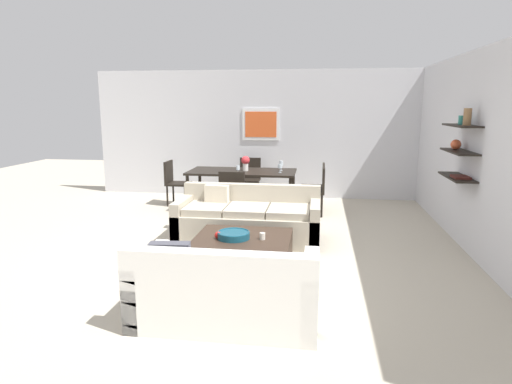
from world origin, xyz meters
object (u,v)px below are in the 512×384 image
Objects in this scene: wine_glass_right_far at (281,163)px; wine_glass_foot at (238,168)px; dining_chair_right_near at (317,188)px; dining_chair_left_far at (174,180)px; loveseat_white at (226,291)px; dining_chair_head at (250,176)px; wine_glass_right_near at (280,166)px; centerpiece_vase at (245,162)px; coffee_table at (242,253)px; dining_chair_foot at (233,193)px; wine_glass_head at (246,161)px; dining_table at (242,174)px; dining_chair_right_far at (317,183)px; decorative_bowl at (234,235)px; candle_jar at (262,236)px; apple_on_coffee_table at (218,235)px; sofa_beige at (248,220)px.

wine_glass_right_far is 1.21× the size of wine_glass_foot.
dining_chair_right_near is 1.00× the size of dining_chair_left_far.
dining_chair_right_near is at bearing -8.77° from dining_chair_left_far.
dining_chair_head is at bearing 96.64° from loveseat_white.
centerpiece_vase is (-0.67, 0.14, 0.05)m from wine_glass_right_near.
coffee_table is 1.33× the size of dining_chair_left_far.
dining_chair_foot is 4.77× the size of wine_glass_head.
loveseat_white is 5.03m from dining_chair_left_far.
dining_table is at bearing 90.00° from wine_glass_foot.
centerpiece_vase is at bearing 170.16° from dining_chair_right_near.
dining_chair_right_far is at bearing 0.00° from dining_chair_left_far.
dining_chair_right_far is 1.00× the size of dining_chair_foot.
decorative_bowl is 2.50× the size of wine_glass_foot.
decorative_bowl is 3.42m from dining_chair_right_far.
candle_jar is at bearing -102.46° from dining_chair_right_near.
wine_glass_right_near reaches higher than loveseat_white.
loveseat_white is 3.55m from dining_chair_foot.
wine_glass_right_far is 0.69× the size of centerpiece_vase.
dining_chair_foot is at bearing 103.98° from coffee_table.
apple_on_coffee_table is at bearing -175.50° from candle_jar.
sofa_beige is 2.32m from dining_chair_right_far.
wine_glass_right_near is (0.11, 4.26, 0.57)m from loveseat_white.
dining_chair_right_far is at bearing 70.66° from apple_on_coffee_table.
wine_glass_right_near is (0.20, 2.90, 0.67)m from coffee_table.
sofa_beige is at bearing -79.79° from wine_glass_head.
centerpiece_vase is (-0.37, 3.08, 0.49)m from decorative_bowl.
candle_jar is at bearing 82.69° from loveseat_white.
dining_table is at bearing 94.57° from apple_on_coffee_table.
loveseat_white is 4.67m from dining_chair_right_far.
decorative_bowl is 3.14m from centerpiece_vase.
coffee_table is at bearing 172.64° from candle_jar.
wine_glass_right_near is (0.48, 2.98, 0.44)m from apple_on_coffee_table.
wine_glass_head is (-0.25, 3.52, 0.46)m from apple_on_coffee_table.
dining_chair_right_near and dining_chair_head have the same top height.
apple_on_coffee_table is at bearing -86.61° from centerpiece_vase.
coffee_table is 3.79m from dining_chair_left_far.
wine_glass_foot is at bearing 95.29° from apple_on_coffee_table.
wine_glass_right_far is at bearing 91.00° from candle_jar.
loveseat_white is 10.81× the size of wine_glass_right_near.
coffee_table is 13.47× the size of apple_on_coffee_table.
apple_on_coffee_table is 0.10× the size of dining_chair_right_near.
candle_jar is at bearing 0.85° from decorative_bowl.
sofa_beige reaches higher than apple_on_coffee_table.
candle_jar is 4.03m from dining_chair_head.
coffee_table is at bearing 93.49° from loveseat_white.
wine_glass_right_far reaches higher than dining_chair_right_far.
sofa_beige is 10.99× the size of wine_glass_right_far.
candle_jar is 3.33m from dining_chair_right_far.
loveseat_white is at bearing -82.86° from centerpiece_vase.
decorative_bowl is 2.06× the size of wine_glass_right_far.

